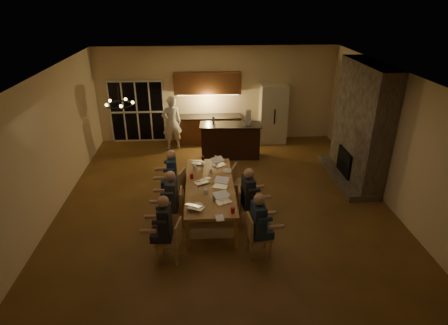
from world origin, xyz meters
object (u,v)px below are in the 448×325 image
person_right_near (258,225)px  laptop_c (201,178)px  standing_person (172,123)px  plate_far (228,171)px  chair_right_near (259,235)px  plate_left (197,206)px  chair_left_near (169,241)px  laptop_a (196,203)px  dining_table (210,199)px  person_left_near (165,228)px  person_right_mid (248,197)px  laptop_b (223,197)px  bar_blender (248,118)px  chair_left_far (175,186)px  mug_mid (211,171)px  can_silver (214,198)px  chair_left_mid (173,208)px  person_left_far (172,176)px  mug_front (206,191)px  laptop_e (198,159)px  plate_near (224,195)px  redcup_mid (192,176)px  chair_right_far (242,182)px  person_left_mid (172,200)px  laptop_d (220,182)px  bar_bottle (213,120)px  mug_back (195,167)px  chandelier (119,105)px  laptop_f (220,161)px  can_cola (203,158)px  redcup_far (216,158)px  refrigerator (273,114)px  bar_island (231,141)px  redcup_near (233,210)px

person_right_near → laptop_c: bearing=25.1°
standing_person → plate_far: size_ratio=6.79×
chair_right_near → plate_left: chair_right_near is taller
chair_left_near → laptop_a: size_ratio=2.78×
dining_table → plate_far: plate_far is taller
person_left_near → person_right_mid: 2.03m
laptop_b → bar_blender: bearing=53.6°
chair_left_far → mug_mid: 0.97m
person_right_near → can_silver: bearing=36.0°
chair_right_near → chair_left_mid: bearing=50.2°
dining_table → standing_person: size_ratio=1.61×
person_left_far → mug_front: 1.29m
laptop_e → plate_near: size_ratio=1.31×
laptop_c → mug_mid: bearing=-146.1°
chair_right_near → standing_person: standing_person is taller
dining_table → redcup_mid: bearing=141.5°
chair_left_mid → bar_blender: size_ratio=2.00×
dining_table → chair_right_far: chair_right_far is taller
person_left_mid → laptop_d: bearing=114.2°
chair_left_near → laptop_a: laptop_a is taller
laptop_a → bar_bottle: bearing=-68.9°
person_right_near → mug_back: person_right_near is taller
chandelier → person_left_mid: bearing=-16.8°
person_left_mid → person_right_mid: 1.66m
chair_left_mid → mug_back: bearing=161.1°
plate_left → laptop_f: bearing=73.6°
can_cola → bar_blender: bar_blender is taller
redcup_far → person_left_far: bearing=-145.6°
refrigerator → redcup_mid: size_ratio=16.67×
refrigerator → can_cola: refrigerator is taller
bar_island → chair_left_far: size_ratio=2.12×
redcup_near → plate_left: (-0.71, 0.30, -0.05)m
chair_left_mid → plate_far: chair_left_mid is taller
laptop_f → person_left_mid: bearing=-155.5°
person_left_near → laptop_d: (1.14, 1.45, 0.17)m
mug_front → redcup_mid: bearing=113.8°
laptop_b → person_right_near: bearing=-74.7°
bar_bottle → chair_left_near: bearing=-101.8°
chair_right_far → laptop_b: 1.60m
dining_table → person_right_mid: 1.03m
laptop_e → redcup_far: 0.49m
person_left_far → plate_near: (1.21, -1.10, 0.07)m
dining_table → bar_bottle: 3.44m
standing_person → can_silver: size_ratio=14.79×
bar_island → plate_near: bearing=-93.0°
person_left_mid → laptop_f: person_left_mid is taller
person_left_near → redcup_near: 1.38m
chair_right_near → person_right_near: person_right_near is taller
dining_table → chair_right_near: size_ratio=3.20×
can_cola → person_left_far: bearing=-135.2°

